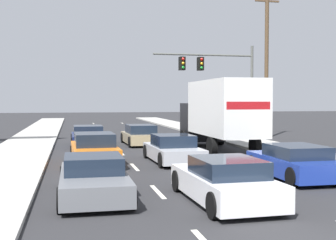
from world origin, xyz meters
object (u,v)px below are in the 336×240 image
(car_white, at_px, (224,182))
(traffic_signal_mast, at_px, (212,71))
(car_navy, at_px, (88,137))
(car_orange, at_px, (94,150))
(utility_pole_mid, at_px, (266,64))
(box_truck, at_px, (220,112))
(car_silver, at_px, (173,150))
(car_gray, at_px, (93,178))
(car_blue, at_px, (295,162))
(car_tan, at_px, (140,135))

(car_white, height_order, traffic_signal_mast, traffic_signal_mast)
(car_navy, relative_size, car_orange, 0.93)
(car_navy, bearing_deg, utility_pole_mid, 12.11)
(box_truck, bearing_deg, car_navy, 148.33)
(car_silver, height_order, traffic_signal_mast, traffic_signal_mast)
(car_gray, bearing_deg, car_silver, 59.38)
(utility_pole_mid, bearing_deg, traffic_signal_mast, 158.63)
(traffic_signal_mast, bearing_deg, box_truck, -105.08)
(car_blue, xyz_separation_m, traffic_signal_mast, (2.37, 16.77, 4.32))
(car_gray, height_order, car_silver, car_silver)
(utility_pole_mid, bearing_deg, car_navy, -167.89)
(traffic_signal_mast, bearing_deg, car_white, -106.97)
(box_truck, height_order, utility_pole_mid, utility_pole_mid)
(car_gray, relative_size, car_tan, 1.08)
(box_truck, bearing_deg, car_gray, -125.80)
(car_silver, bearing_deg, car_gray, -120.62)
(car_white, height_order, box_truck, box_truck)
(car_blue, bearing_deg, box_truck, 89.15)
(car_navy, distance_m, car_blue, 14.31)
(car_gray, xyz_separation_m, traffic_signal_mast, (9.43, 18.30, 4.34))
(utility_pole_mid, bearing_deg, car_white, -117.67)
(car_gray, xyz_separation_m, box_truck, (7.18, 9.95, 1.60))
(car_silver, xyz_separation_m, car_blue, (3.28, -4.86, 0.01))
(car_navy, height_order, car_tan, car_tan)
(car_gray, height_order, car_white, car_white)
(box_truck, bearing_deg, car_tan, 130.01)
(car_white, bearing_deg, car_orange, 110.99)
(car_tan, bearing_deg, car_navy, -177.69)
(car_gray, relative_size, traffic_signal_mast, 0.61)
(car_blue, height_order, utility_pole_mid, utility_pole_mid)
(car_navy, xyz_separation_m, car_tan, (3.19, 0.13, 0.01))
(car_navy, bearing_deg, car_silver, -66.20)
(car_tan, xyz_separation_m, car_silver, (0.24, -7.91, -0.02))
(car_white, height_order, utility_pole_mid, utility_pole_mid)
(car_navy, bearing_deg, traffic_signal_mast, 24.45)
(car_tan, distance_m, car_white, 15.78)
(car_silver, bearing_deg, car_white, -92.79)
(car_navy, xyz_separation_m, car_blue, (6.71, -12.64, -0.00))
(car_tan, xyz_separation_m, car_blue, (3.52, -12.77, -0.02))
(car_silver, relative_size, box_truck, 0.54)
(car_white, relative_size, traffic_signal_mast, 0.58)
(car_orange, relative_size, car_gray, 1.01)
(car_tan, height_order, utility_pole_mid, utility_pole_mid)
(car_tan, height_order, box_truck, box_truck)
(car_blue, bearing_deg, car_orange, 143.56)
(car_blue, xyz_separation_m, utility_pole_mid, (5.97, 15.37, 4.77))
(car_tan, bearing_deg, car_gray, -103.89)
(car_silver, relative_size, traffic_signal_mast, 0.57)
(car_navy, relative_size, utility_pole_mid, 0.42)
(car_orange, height_order, utility_pole_mid, utility_pole_mid)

